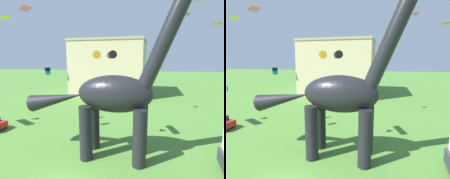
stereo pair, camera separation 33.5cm
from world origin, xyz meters
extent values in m
cylinder|color=black|center=(4.77, 6.00, 2.32)|extent=(1.08, 1.08, 4.65)
cylinder|color=black|center=(4.77, 3.94, 2.32)|extent=(1.08, 1.08, 4.65)
cylinder|color=black|center=(0.32, 6.00, 2.32)|extent=(1.08, 1.08, 4.65)
cylinder|color=black|center=(0.32, 3.94, 2.32)|extent=(1.08, 1.08, 4.65)
ellipsoid|color=black|center=(2.55, 4.97, 5.59)|extent=(6.36, 2.74, 3.13)
cylinder|color=black|center=(6.68, 4.97, 10.60)|extent=(4.57, 1.17, 9.06)
cone|color=black|center=(-2.79, 4.97, 4.87)|extent=(5.59, 1.57, 2.65)
cylinder|color=black|center=(-12.07, 8.06, 0.31)|extent=(0.63, 0.24, 0.62)
cylinder|color=#6B6056|center=(-2.61, 13.95, 0.41)|extent=(0.14, 0.14, 0.83)
cylinder|color=#6B6056|center=(-2.40, 13.95, 0.41)|extent=(0.14, 0.14, 0.83)
cube|color=#D1333D|center=(-2.50, 13.95, 1.12)|extent=(0.45, 0.28, 0.59)
sphere|color=tan|center=(-2.50, 13.95, 1.55)|extent=(0.26, 0.26, 0.26)
cylinder|color=#D1333D|center=(-2.76, 13.95, 1.15)|extent=(0.11, 0.11, 0.56)
cylinder|color=#D1333D|center=(-2.25, 13.95, 1.15)|extent=(0.11, 0.11, 0.56)
cube|color=green|center=(11.38, 20.64, 16.89)|extent=(1.21, 1.01, 0.16)
cube|color=pink|center=(-13.39, 15.14, 15.90)|extent=(1.37, 1.83, 0.52)
cube|color=black|center=(-5.49, 7.84, 7.33)|extent=(0.73, 0.73, 0.42)
cube|color=#19B2B7|center=(-5.49, 7.84, 7.01)|extent=(0.73, 0.73, 0.42)
cube|color=pink|center=(9.84, 18.01, 14.50)|extent=(1.03, 0.94, 0.24)
cylinder|color=#19B2B7|center=(9.84, 18.01, 13.96)|extent=(0.01, 0.01, 0.85)
cube|color=yellow|center=(-21.15, 19.48, 15.96)|extent=(1.74, 1.83, 0.33)
cylinder|color=black|center=(1.84, 6.90, 8.84)|extent=(1.45, 2.56, 0.69)
cone|color=orange|center=(0.56, 6.46, 8.84)|extent=(0.89, 0.82, 0.73)
cube|color=#19B2B7|center=(5.76, 17.80, 10.50)|extent=(0.90, 0.95, 0.15)
cylinder|color=yellow|center=(5.76, 17.80, 10.00)|extent=(0.01, 0.01, 0.76)
cube|color=orange|center=(15.36, 23.89, 14.13)|extent=(1.56, 1.46, 0.24)
cylinder|color=pink|center=(15.36, 23.89, 13.31)|extent=(0.01, 0.01, 1.26)
cube|color=#CCB78E|center=(-4.63, 33.14, 6.17)|extent=(16.34, 13.71, 12.34)
cube|color=tan|center=(-4.63, 33.14, 12.59)|extent=(16.67, 13.98, 0.50)
camera|label=1|loc=(5.64, -9.05, 8.44)|focal=28.21mm
camera|label=2|loc=(5.96, -8.97, 8.44)|focal=28.21mm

